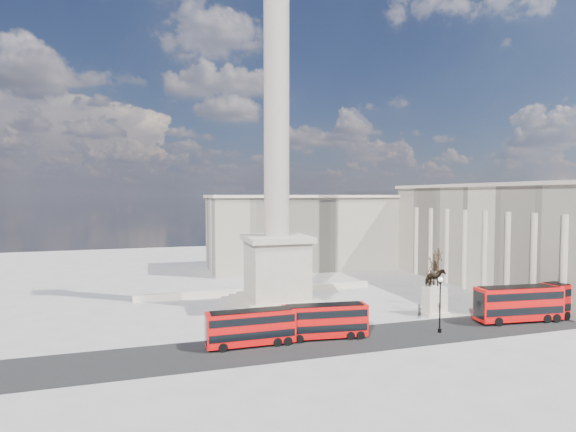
% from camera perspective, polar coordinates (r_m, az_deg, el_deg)
% --- Properties ---
extents(ground, '(180.00, 180.00, 0.00)m').
position_cam_1_polar(ground, '(61.32, -0.15, -13.03)').
color(ground, '#A5A29C').
rests_on(ground, ground).
extents(asphalt_road, '(120.00, 9.00, 0.01)m').
position_cam_1_polar(asphalt_road, '(54.10, 8.32, -15.22)').
color(asphalt_road, '#252525').
rests_on(asphalt_road, ground).
extents(nelsons_column, '(14.00, 14.00, 49.85)m').
position_cam_1_polar(nelsons_column, '(63.93, -1.46, -0.62)').
color(nelsons_column, '#B7AC99').
rests_on(nelsons_column, ground).
extents(balustrade_wall, '(40.00, 0.60, 1.10)m').
position_cam_1_polar(balustrade_wall, '(76.19, -3.70, -9.48)').
color(balustrade_wall, beige).
rests_on(balustrade_wall, ground).
extents(building_east, '(19.00, 46.00, 18.60)m').
position_cam_1_polar(building_east, '(91.31, 25.95, -2.15)').
color(building_east, beige).
rests_on(building_east, ground).
extents(building_northeast, '(51.00, 17.00, 16.60)m').
position_cam_1_polar(building_northeast, '(103.71, 3.99, -1.89)').
color(building_northeast, beige).
rests_on(building_northeast, ground).
extents(red_bus_a, '(9.81, 2.37, 3.98)m').
position_cam_1_polar(red_bus_a, '(50.88, -4.66, -13.91)').
color(red_bus_a, red).
rests_on(red_bus_a, ground).
extents(red_bus_b, '(10.04, 3.35, 3.99)m').
position_cam_1_polar(red_bus_b, '(53.35, 4.78, -13.11)').
color(red_bus_b, red).
rests_on(red_bus_b, ground).
extents(red_bus_c, '(11.78, 3.85, 4.69)m').
position_cam_1_polar(red_bus_c, '(66.89, 27.30, -9.83)').
color(red_bus_c, red).
rests_on(red_bus_c, ground).
extents(victorian_lamp, '(0.58, 0.58, 6.76)m').
position_cam_1_polar(victorian_lamp, '(57.89, 18.75, -10.06)').
color(victorian_lamp, black).
rests_on(victorian_lamp, ground).
extents(equestrian_statue, '(3.58, 2.68, 7.56)m').
position_cam_1_polar(equestrian_statue, '(66.28, 18.13, -9.65)').
color(equestrian_statue, beige).
rests_on(equestrian_statue, ground).
extents(bare_tree_near, '(1.84, 1.84, 8.07)m').
position_cam_1_polar(bare_tree_near, '(71.86, 18.05, -5.64)').
color(bare_tree_near, '#332319').
rests_on(bare_tree_near, ground).
extents(bare_tree_mid, '(1.62, 1.62, 6.14)m').
position_cam_1_polar(bare_tree_mid, '(68.14, 17.68, -7.38)').
color(bare_tree_mid, '#332319').
rests_on(bare_tree_mid, ground).
extents(bare_tree_far, '(1.72, 1.72, 7.04)m').
position_cam_1_polar(bare_tree_far, '(88.26, 18.55, -4.65)').
color(bare_tree_far, '#332319').
rests_on(bare_tree_far, ground).
extents(pedestrian_walking, '(0.79, 0.65, 1.85)m').
position_cam_1_polar(pedestrian_walking, '(64.44, 16.34, -11.51)').
color(pedestrian_walking, '#282722').
rests_on(pedestrian_walking, ground).
extents(pedestrian_standing, '(1.11, 1.08, 1.80)m').
position_cam_1_polar(pedestrian_standing, '(75.53, 26.62, -9.60)').
color(pedestrian_standing, '#282722').
rests_on(pedestrian_standing, ground).
extents(pedestrian_crossing, '(0.91, 1.06, 1.71)m').
position_cam_1_polar(pedestrian_crossing, '(63.74, 5.23, -11.63)').
color(pedestrian_crossing, '#282722').
rests_on(pedestrian_crossing, ground).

